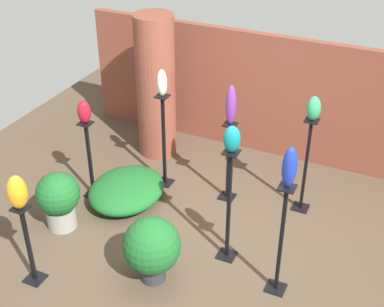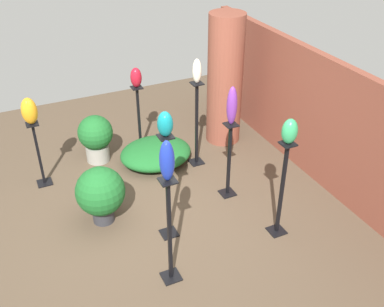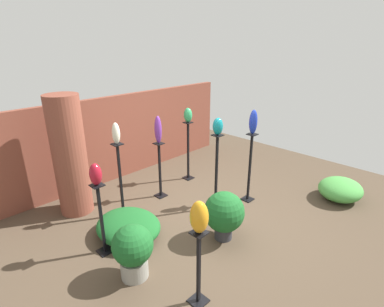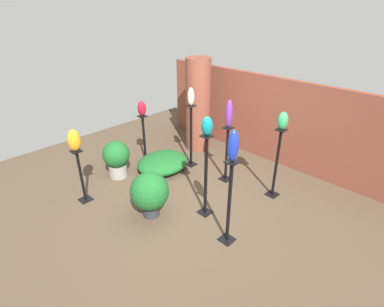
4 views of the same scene
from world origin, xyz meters
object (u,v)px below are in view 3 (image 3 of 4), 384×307
(brick_pillar, at_px, (70,156))
(pedestal_jade, at_px, (188,153))
(pedestal_teal, at_px, (216,176))
(art_vase_violet, at_px, (158,130))
(art_vase_cobalt, at_px, (253,122))
(art_vase_ruby, at_px, (96,174))
(art_vase_jade, at_px, (188,115))
(pedestal_ruby, at_px, (102,223))
(art_vase_ivory, at_px, (116,133))
(potted_plant_front_left, at_px, (224,213))
(pedestal_violet, at_px, (160,173))
(art_vase_amber, at_px, (199,217))
(pedestal_ivory, at_px, (121,184))
(pedestal_amber, at_px, (199,272))
(potted_plant_near_pillar, at_px, (133,249))
(art_vase_teal, at_px, (218,126))
(pedestal_cobalt, at_px, (250,171))

(brick_pillar, distance_m, pedestal_jade, 2.39)
(pedestal_teal, distance_m, art_vase_violet, 1.32)
(brick_pillar, relative_size, art_vase_cobalt, 4.80)
(art_vase_violet, bearing_deg, art_vase_ruby, -157.01)
(art_vase_jade, bearing_deg, pedestal_ruby, -161.28)
(art_vase_ivory, height_order, potted_plant_front_left, art_vase_ivory)
(pedestal_violet, relative_size, art_vase_amber, 2.94)
(pedestal_jade, bearing_deg, pedestal_ivory, -172.83)
(pedestal_ruby, xyz_separation_m, potted_plant_front_left, (1.43, -1.00, -0.05))
(pedestal_amber, bearing_deg, pedestal_ivory, 78.88)
(pedestal_amber, xyz_separation_m, art_vase_cobalt, (2.37, 0.95, 1.08))
(pedestal_teal, distance_m, pedestal_jade, 1.32)
(pedestal_violet, bearing_deg, pedestal_jade, 10.78)
(potted_plant_near_pillar, xyz_separation_m, potted_plant_front_left, (1.41, -0.31, 0.02))
(art_vase_amber, bearing_deg, art_vase_jade, 47.13)
(art_vase_ruby, xyz_separation_m, art_vase_teal, (2.02, -0.36, 0.30))
(pedestal_teal, relative_size, pedestal_ivory, 1.06)
(potted_plant_near_pillar, relative_size, potted_plant_front_left, 0.97)
(pedestal_jade, bearing_deg, art_vase_violet, -169.22)
(pedestal_ruby, xyz_separation_m, art_vase_teal, (2.02, -0.36, 1.03))
(brick_pillar, xyz_separation_m, art_vase_teal, (1.77, -1.70, 0.49))
(art_vase_ruby, bearing_deg, pedestal_violet, 22.99)
(pedestal_ivory, bearing_deg, pedestal_cobalt, -32.41)
(pedestal_jade, height_order, art_vase_ivory, art_vase_ivory)
(art_vase_violet, bearing_deg, pedestal_ruby, -157.01)
(art_vase_teal, bearing_deg, art_vase_cobalt, -20.57)
(art_vase_ruby, bearing_deg, art_vase_amber, -79.13)
(pedestal_teal, distance_m, art_vase_cobalt, 1.12)
(art_vase_jade, distance_m, art_vase_amber, 3.30)
(pedestal_teal, xyz_separation_m, pedestal_ivory, (-1.29, 0.99, -0.04))
(art_vase_violet, xyz_separation_m, art_vase_amber, (-1.31, -2.24, -0.19))
(pedestal_ivory, xyz_separation_m, art_vase_amber, (-0.43, -2.18, 0.54))
(art_vase_violet, bearing_deg, brick_pillar, 154.20)
(art_vase_amber, bearing_deg, pedestal_violet, 59.60)
(art_vase_amber, bearing_deg, art_vase_ruby, 100.87)
(pedestal_jade, distance_m, art_vase_ivory, 2.03)
(pedestal_ruby, bearing_deg, pedestal_teal, -10.01)
(art_vase_teal, height_order, potted_plant_front_left, art_vase_teal)
(brick_pillar, bearing_deg, pedestal_ivory, -55.80)
(pedestal_ruby, bearing_deg, art_vase_jade, 18.72)
(pedestal_jade, height_order, potted_plant_front_left, pedestal_jade)
(art_vase_cobalt, bearing_deg, pedestal_ivory, 147.59)
(pedestal_amber, relative_size, art_vase_cobalt, 2.24)
(art_vase_ivory, bearing_deg, art_vase_teal, -37.45)
(brick_pillar, distance_m, pedestal_teal, 2.49)
(art_vase_teal, bearing_deg, pedestal_violet, 111.45)
(pedestal_violet, xyz_separation_m, pedestal_amber, (-1.31, -2.24, -0.06))
(pedestal_cobalt, relative_size, pedestal_jade, 1.03)
(brick_pillar, distance_m, art_vase_amber, 2.90)
(pedestal_ruby, relative_size, potted_plant_near_pillar, 1.45)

